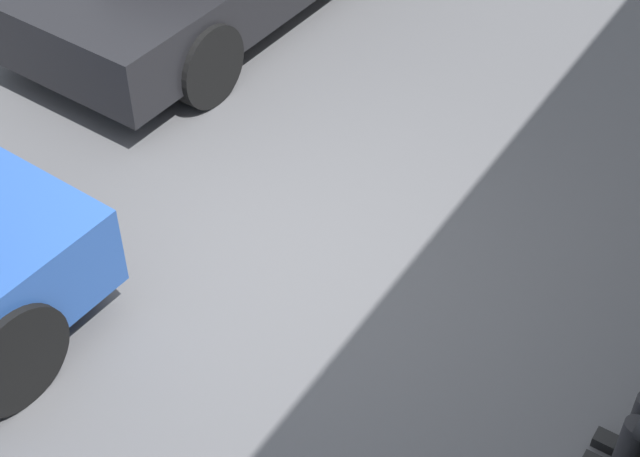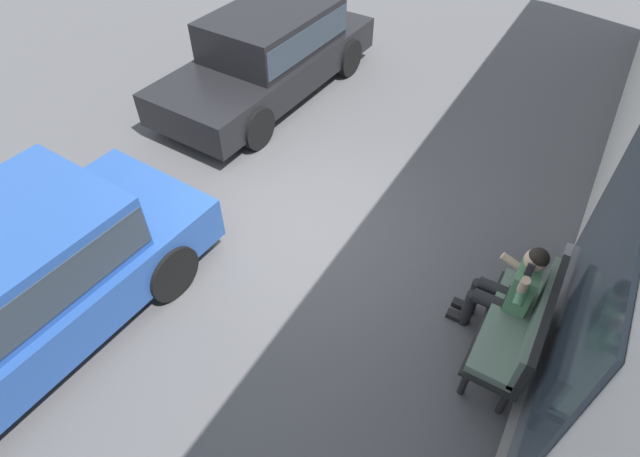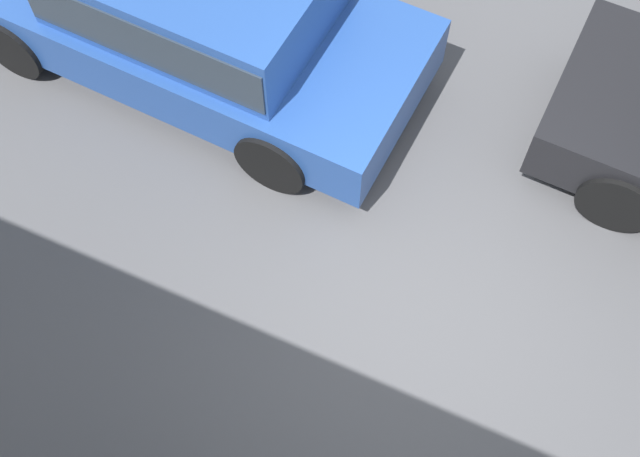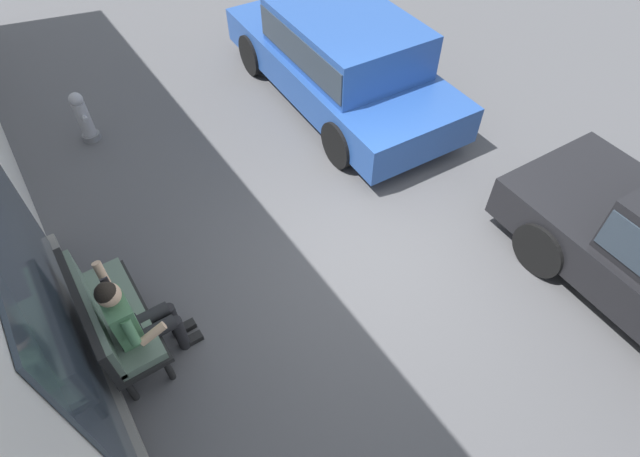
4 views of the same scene
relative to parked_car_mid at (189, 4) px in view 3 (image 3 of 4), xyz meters
name	(u,v)px [view 3 (image 3 of 4)]	position (x,y,z in m)	size (l,w,h in m)	color
ground_plane	(409,315)	(-2.89, 1.67, -0.81)	(60.00, 60.00, 0.00)	#4C4C4F
parked_car_mid	(189,4)	(0.00, 0.00, 0.00)	(4.66, 2.13, 1.48)	#23478E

